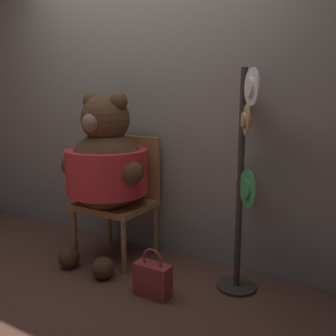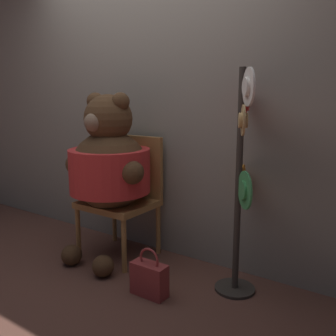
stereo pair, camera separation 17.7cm
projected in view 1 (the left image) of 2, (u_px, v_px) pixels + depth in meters
ground_plane at (107, 272)px, 2.89m from camera, size 14.00×14.00×0.00m
wall_back at (150, 109)px, 3.17m from camera, size 8.00×0.10×2.45m
chair at (122, 192)px, 3.15m from camera, size 0.57×0.50×1.00m
teddy_bear at (106, 166)px, 2.96m from camera, size 0.78×0.69×1.36m
hat_display_rack at (243, 172)px, 2.50m from camera, size 0.31×0.48×1.51m
handbag_on_ground at (153, 279)px, 2.52m from camera, size 0.25×0.11×0.34m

